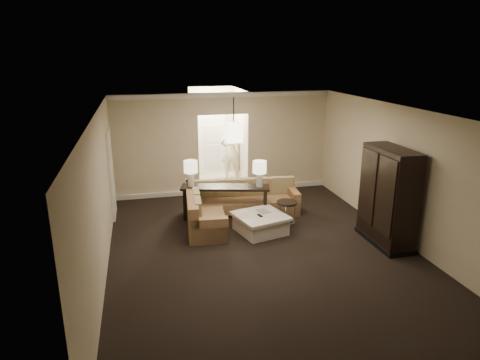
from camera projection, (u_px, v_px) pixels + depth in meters
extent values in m
plane|color=black|center=(264.00, 253.00, 8.53)|extent=(8.00, 8.00, 0.00)
cube|color=#C2AF93|center=(224.00, 143.00, 11.85)|extent=(6.00, 0.04, 2.80)
cube|color=#C2AF93|center=(376.00, 301.00, 4.40)|extent=(6.00, 0.04, 2.80)
cube|color=#C2AF93|center=(100.00, 198.00, 7.46)|extent=(0.04, 8.00, 2.80)
cube|color=#C2AF93|center=(405.00, 176.00, 8.79)|extent=(0.04, 8.00, 2.80)
cube|color=white|center=(266.00, 112.00, 7.72)|extent=(6.00, 8.00, 0.02)
cube|color=silver|center=(223.00, 95.00, 11.42)|extent=(6.00, 0.10, 0.12)
cube|color=silver|center=(224.00, 190.00, 12.19)|extent=(6.00, 0.10, 0.12)
cube|color=white|center=(111.00, 174.00, 10.18)|extent=(0.05, 0.90, 2.10)
cube|color=beige|center=(218.00, 181.00, 13.19)|extent=(1.40, 2.00, 0.01)
cube|color=beige|center=(194.00, 138.00, 12.63)|extent=(0.04, 2.00, 2.80)
cube|color=beige|center=(240.00, 136.00, 12.94)|extent=(0.04, 2.00, 2.80)
cube|color=beige|center=(211.00, 131.00, 13.71)|extent=(1.40, 0.04, 2.80)
cube|color=white|center=(212.00, 142.00, 13.79)|extent=(0.90, 0.05, 2.10)
cube|color=brown|center=(242.00, 206.00, 10.55)|extent=(2.80, 1.06, 0.38)
cube|color=brown|center=(207.00, 225.00, 9.42)|extent=(0.93, 1.34, 0.38)
cube|color=brown|center=(241.00, 187.00, 10.72)|extent=(2.75, 0.46, 0.42)
cube|color=brown|center=(192.00, 201.00, 9.69)|extent=(0.41, 2.20, 0.42)
cube|color=brown|center=(293.00, 200.00, 10.70)|extent=(0.25, 0.83, 0.57)
cube|color=brown|center=(209.00, 231.00, 8.88)|extent=(0.83, 0.25, 0.57)
cube|color=olive|center=(201.00, 189.00, 10.53)|extent=(0.58, 0.19, 0.42)
cube|color=olive|center=(228.00, 187.00, 10.62)|extent=(0.58, 0.19, 0.42)
cube|color=olive|center=(255.00, 186.00, 10.72)|extent=(0.58, 0.19, 0.42)
cube|color=olive|center=(282.00, 185.00, 10.82)|extent=(0.58, 0.19, 0.42)
cube|color=olive|center=(196.00, 199.00, 9.79)|extent=(0.19, 0.56, 0.42)
cube|color=olive|center=(198.00, 209.00, 9.19)|extent=(0.19, 0.56, 0.42)
cube|color=silver|center=(261.00, 225.00, 9.46)|extent=(1.13, 1.13, 0.35)
cube|color=silver|center=(261.00, 216.00, 9.40)|extent=(1.26, 1.26, 0.06)
cube|color=black|center=(260.00, 215.00, 9.32)|extent=(0.09, 0.17, 0.02)
cube|color=beige|center=(263.00, 211.00, 9.59)|extent=(0.30, 0.36, 0.01)
cube|color=black|center=(225.00, 187.00, 10.09)|extent=(2.13, 0.99, 0.06)
cube|color=black|center=(186.00, 203.00, 10.22)|extent=(0.18, 0.43, 0.76)
cube|color=black|center=(265.00, 203.00, 10.18)|extent=(0.18, 0.43, 0.76)
cube|color=black|center=(226.00, 213.00, 10.28)|extent=(2.03, 0.92, 0.04)
cube|color=black|center=(388.00, 197.00, 8.71)|extent=(0.56, 1.35, 2.03)
cube|color=black|center=(385.00, 196.00, 8.29)|extent=(0.03, 0.60, 1.55)
cube|color=black|center=(368.00, 186.00, 8.92)|extent=(0.03, 0.60, 1.55)
cube|color=black|center=(384.00, 240.00, 8.99)|extent=(0.60, 1.41, 0.10)
cylinder|color=black|center=(287.00, 203.00, 9.68)|extent=(0.47, 0.47, 0.04)
torus|color=silver|center=(286.00, 221.00, 9.82)|extent=(0.39, 0.39, 0.03)
cylinder|color=silver|center=(294.00, 214.00, 9.82)|extent=(0.03, 0.03, 0.56)
cylinder|color=silver|center=(280.00, 212.00, 9.89)|extent=(0.03, 0.03, 0.56)
cylinder|color=silver|center=(286.00, 217.00, 9.60)|extent=(0.03, 0.03, 0.56)
cylinder|color=silver|center=(191.00, 179.00, 10.05)|extent=(0.15, 0.15, 0.33)
cylinder|color=beige|center=(191.00, 167.00, 9.96)|extent=(0.32, 0.32, 0.28)
cylinder|color=silver|center=(259.00, 180.00, 10.01)|extent=(0.15, 0.15, 0.33)
cylinder|color=beige|center=(260.00, 167.00, 9.93)|extent=(0.32, 0.32, 0.28)
cylinder|color=black|center=(234.00, 110.00, 10.32)|extent=(0.02, 0.02, 0.60)
cube|color=#FFEBC6|center=(234.00, 132.00, 10.48)|extent=(0.38, 0.38, 0.48)
imported|color=beige|center=(231.00, 149.00, 13.11)|extent=(0.82, 0.66, 1.97)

